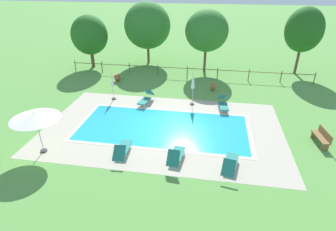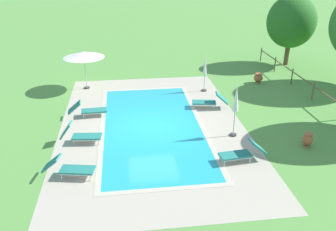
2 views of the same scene
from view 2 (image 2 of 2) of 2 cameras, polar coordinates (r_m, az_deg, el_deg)
The scene contains 15 objects.
ground_plane at distance 17.96m, azimuth -2.50°, elevation -1.67°, with size 160.00×160.00×0.00m, color #599342.
pool_deck_paving at distance 17.96m, azimuth -2.50°, elevation -1.66°, with size 14.67×8.99×0.01m, color #B2A893.
swimming_pool_water at distance 17.96m, azimuth -2.50°, elevation -1.65°, with size 10.34×4.67×0.01m, color #23A8C1.
pool_coping_rim at distance 17.96m, azimuth -2.50°, elevation -1.64°, with size 10.82×5.15×0.01m.
sun_lounger_north_near_steps at distance 20.03m, azimuth 6.49°, elevation 2.25°, with size 0.92×2.03×0.89m.
sun_lounger_north_mid at distance 16.70m, azimuth -13.57°, elevation -2.98°, with size 0.78×1.87×1.02m.
sun_lounger_north_far at distance 19.28m, azimuth -12.45°, elevation 0.88°, with size 0.73×2.01×0.87m.
sun_lounger_north_end at distance 14.41m, azimuth -15.22°, elevation -8.00°, with size 0.96×2.05×0.88m.
sun_lounger_south_near_corner at distance 15.19m, azimuth 11.55°, elevation -5.78°, with size 0.80×2.02×0.88m.
patio_umbrella_open_foreground at distance 22.86m, azimuth -13.15°, elevation 9.31°, with size 2.50×2.50×2.39m.
patio_umbrella_closed_row_west at distance 22.13m, azimuth 5.85°, elevation 7.50°, with size 0.32×0.32×2.35m.
patio_umbrella_closed_row_mid_west at distance 16.60m, azimuth 10.65°, elevation 2.18°, with size 0.32×0.32×2.52m.
terracotta_urn_near_fence at distance 24.53m, azimuth 14.05°, elevation 5.79°, with size 0.59×0.59×0.64m.
terracotta_urn_by_tree at distance 17.08m, azimuth 21.16°, elevation -3.55°, with size 0.47×0.47×0.66m.
tree_west_mid at distance 28.68m, azimuth 18.88°, elevation 13.82°, with size 3.55×3.55×5.13m.
Camera 2 is at (16.07, -1.30, 7.91)m, focal length 38.65 mm.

